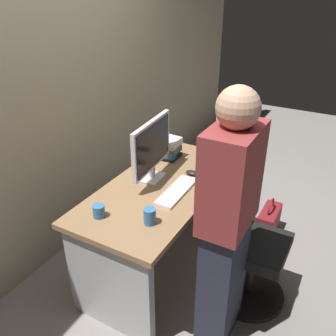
% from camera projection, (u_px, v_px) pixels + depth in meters
% --- Properties ---
extents(ground_plane, '(9.00, 9.00, 0.00)m').
position_uv_depth(ground_plane, '(163.00, 263.00, 2.96)').
color(ground_plane, gray).
extents(wall_back, '(6.40, 0.10, 3.00)m').
position_uv_depth(wall_back, '(55.00, 66.00, 2.64)').
color(wall_back, tan).
rests_on(wall_back, ground).
extents(desk, '(1.47, 0.71, 0.75)m').
position_uv_depth(desk, '(162.00, 211.00, 2.72)').
color(desk, '#93704C').
rests_on(desk, ground).
extents(office_chair, '(0.52, 0.52, 0.94)m').
position_uv_depth(office_chair, '(246.00, 246.00, 2.50)').
color(office_chair, black).
rests_on(office_chair, ground).
extents(person_at_desk, '(0.40, 0.24, 1.64)m').
position_uv_depth(person_at_desk, '(227.00, 225.00, 2.04)').
color(person_at_desk, '#262838').
rests_on(person_at_desk, ground).
extents(monitor, '(0.54, 0.16, 0.46)m').
position_uv_depth(monitor, '(152.00, 147.00, 2.57)').
color(monitor, silver).
rests_on(monitor, desk).
extents(keyboard, '(0.43, 0.14, 0.02)m').
position_uv_depth(keyboard, '(177.00, 191.00, 2.51)').
color(keyboard, white).
rests_on(keyboard, desk).
extents(mouse, '(0.06, 0.10, 0.03)m').
position_uv_depth(mouse, '(192.00, 173.00, 2.73)').
color(mouse, black).
rests_on(mouse, desk).
extents(cup_near_keyboard, '(0.08, 0.08, 0.10)m').
position_uv_depth(cup_near_keyboard, '(150.00, 216.00, 2.18)').
color(cup_near_keyboard, '#3372B2').
rests_on(cup_near_keyboard, desk).
extents(cup_by_monitor, '(0.08, 0.08, 0.08)m').
position_uv_depth(cup_by_monitor, '(99.00, 211.00, 2.25)').
color(cup_by_monitor, '#3372B2').
rests_on(cup_by_monitor, desk).
extents(book_stack, '(0.19, 0.15, 0.17)m').
position_uv_depth(book_stack, '(171.00, 149.00, 2.95)').
color(book_stack, black).
rests_on(book_stack, desk).
extents(cell_phone, '(0.10, 0.16, 0.01)m').
position_uv_depth(cell_phone, '(216.00, 164.00, 2.90)').
color(cell_phone, black).
rests_on(cell_phone, desk).
extents(handbag, '(0.34, 0.14, 0.38)m').
position_uv_depth(handbag, '(269.00, 222.00, 3.23)').
color(handbag, maroon).
rests_on(handbag, ground).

